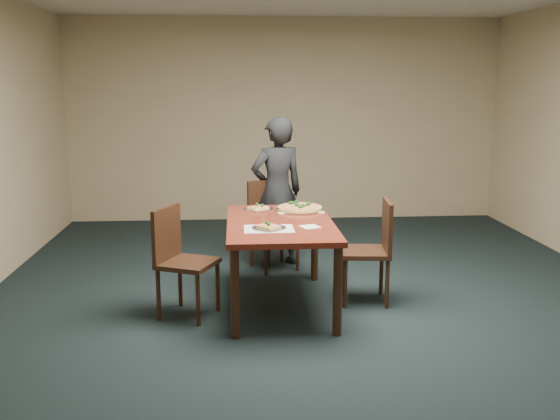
{
  "coord_description": "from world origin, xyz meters",
  "views": [
    {
      "loc": [
        -0.7,
        -4.75,
        1.9
      ],
      "look_at": [
        -0.33,
        0.42,
        0.85
      ],
      "focal_mm": 40.0,
      "sensor_mm": 36.0,
      "label": 1
    }
  ],
  "objects": [
    {
      "name": "pizza_pan",
      "position": [
        -0.11,
        0.9,
        0.77
      ],
      "size": [
        0.44,
        0.44,
        0.07
      ],
      "color": "silver",
      "rests_on": "dining_table"
    },
    {
      "name": "diner",
      "position": [
        -0.26,
        1.7,
        0.79
      ],
      "size": [
        0.66,
        0.53,
        1.57
      ],
      "primitive_type": "imported",
      "rotation": [
        0.0,
        0.0,
        3.45
      ],
      "color": "black",
      "rests_on": "ground"
    },
    {
      "name": "chair_far",
      "position": [
        -0.34,
        1.6,
        0.52
      ],
      "size": [
        0.55,
        0.55,
        0.91
      ],
      "rotation": [
        0.0,
        0.0,
        0.4
      ],
      "color": "black",
      "rests_on": "ground"
    },
    {
      "name": "slice_plate_far",
      "position": [
        -0.49,
        0.95,
        0.76
      ],
      "size": [
        0.28,
        0.28,
        0.06
      ],
      "color": "silver",
      "rests_on": "dining_table"
    },
    {
      "name": "ground",
      "position": [
        0.0,
        0.0,
        0.0
      ],
      "size": [
        8.0,
        8.0,
        0.0
      ],
      "primitive_type": "plane",
      "color": "black",
      "rests_on": "ground"
    },
    {
      "name": "chair_right",
      "position": [
        0.5,
        0.47,
        0.52
      ],
      "size": [
        0.46,
        0.46,
        0.91
      ],
      "rotation": [
        0.0,
        0.0,
        -1.67
      ],
      "color": "black",
      "rests_on": "ground"
    },
    {
      "name": "placemat_near",
      "position": [
        -0.44,
        0.15,
        0.75
      ],
      "size": [
        0.4,
        0.3,
        0.0
      ],
      "primitive_type": "cube",
      "color": "white",
      "rests_on": "dining_table"
    },
    {
      "name": "room_shell",
      "position": [
        0.0,
        0.0,
        1.74
      ],
      "size": [
        8.0,
        8.0,
        8.0
      ],
      "color": "tan",
      "rests_on": "ground"
    },
    {
      "name": "dining_table",
      "position": [
        -0.33,
        0.42,
        0.66
      ],
      "size": [
        0.9,
        1.5,
        0.75
      ],
      "color": "#5A1B12",
      "rests_on": "ground"
    },
    {
      "name": "slice_plate_near",
      "position": [
        -0.44,
        0.16,
        0.76
      ],
      "size": [
        0.28,
        0.28,
        0.06
      ],
      "color": "silver",
      "rests_on": "dining_table"
    },
    {
      "name": "chair_left",
      "position": [
        -1.17,
        0.27,
        0.52
      ],
      "size": [
        0.56,
        0.56,
        0.91
      ],
      "rotation": [
        0.0,
        0.0,
        1.15
      ],
      "color": "black",
      "rests_on": "ground"
    },
    {
      "name": "placemat_main",
      "position": [
        -0.11,
        0.9,
        0.75
      ],
      "size": [
        0.42,
        0.32,
        0.0
      ],
      "primitive_type": "cube",
      "color": "white",
      "rests_on": "dining_table"
    },
    {
      "name": "napkin",
      "position": [
        -0.1,
        0.19,
        0.75
      ],
      "size": [
        0.18,
        0.18,
        0.01
      ],
      "primitive_type": "cube",
      "rotation": [
        0.0,
        0.0,
        0.37
      ],
      "color": "white",
      "rests_on": "dining_table"
    }
  ]
}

